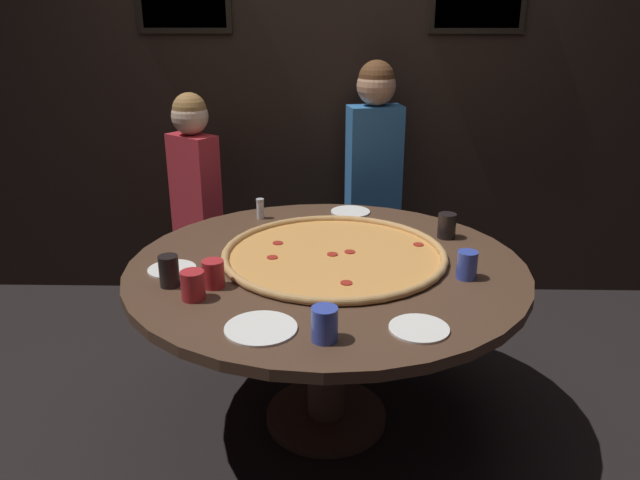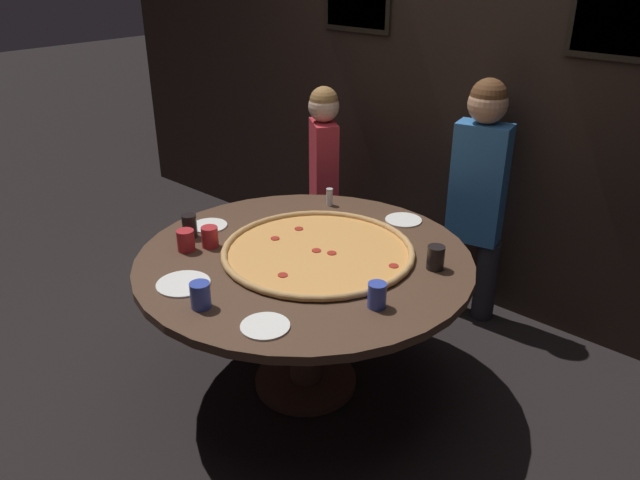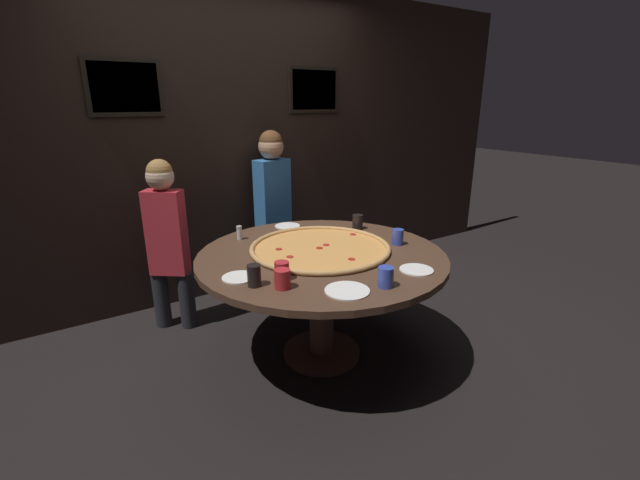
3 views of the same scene
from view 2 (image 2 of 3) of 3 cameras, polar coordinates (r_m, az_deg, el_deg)
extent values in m
plane|color=black|center=(3.32, -1.31, -12.93)|extent=(24.00, 24.00, 0.00)
cube|color=black|center=(3.80, 13.32, 13.33)|extent=(6.40, 0.06, 2.60)
cube|color=black|center=(3.39, 26.12, 17.83)|extent=(0.52, 0.02, 0.40)
cube|color=#B2A893|center=(3.38, 26.08, 17.83)|extent=(0.46, 0.01, 0.34)
cylinder|color=#4C3323|center=(2.92, -1.45, -1.82)|extent=(1.57, 1.57, 0.04)
cylinder|color=#4C3323|center=(3.11, -1.37, -7.88)|extent=(0.16, 0.16, 0.70)
cylinder|color=#4C3323|center=(3.30, -1.31, -12.65)|extent=(0.52, 0.52, 0.04)
cylinder|color=#E0994C|center=(2.94, -0.19, -1.12)|extent=(0.87, 0.87, 0.01)
torus|color=tan|center=(2.93, -0.19, -0.95)|extent=(0.91, 0.91, 0.03)
cylinder|color=#A8281E|center=(2.93, -0.33, -0.96)|extent=(0.04, 0.04, 0.00)
cylinder|color=#A8281E|center=(3.16, -1.95, 1.04)|extent=(0.04, 0.04, 0.00)
cylinder|color=#A8281E|center=(2.91, 1.08, -1.19)|extent=(0.04, 0.04, 0.00)
cylinder|color=#A8281E|center=(2.82, 6.75, -2.36)|extent=(0.04, 0.04, 0.00)
cylinder|color=#A8281E|center=(2.73, -3.43, -3.22)|extent=(0.04, 0.04, 0.00)
cylinder|color=#A8281E|center=(3.06, -4.13, 0.15)|extent=(0.04, 0.04, 0.00)
cylinder|color=#B22328|center=(3.03, -10.04, 0.28)|extent=(0.08, 0.08, 0.10)
cylinder|color=#384CB7|center=(2.54, -10.95, -4.94)|extent=(0.08, 0.08, 0.11)
cylinder|color=black|center=(2.83, 10.53, -1.59)|extent=(0.08, 0.08, 0.11)
cylinder|color=#384CB7|center=(2.51, 5.23, -5.04)|extent=(0.08, 0.08, 0.11)
cylinder|color=black|center=(3.15, -11.83, 1.27)|extent=(0.07, 0.07, 0.12)
cylinder|color=#B22328|center=(3.01, -12.17, -0.04)|extent=(0.08, 0.08, 0.10)
cylinder|color=white|center=(2.41, -5.04, -7.85)|extent=(0.19, 0.19, 0.01)
cylinder|color=white|center=(2.74, -12.39, -3.93)|extent=(0.23, 0.23, 0.01)
cylinder|color=white|center=(3.27, -10.09, 1.30)|extent=(0.18, 0.18, 0.01)
cylinder|color=white|center=(3.31, 7.64, 1.82)|extent=(0.19, 0.19, 0.01)
cylinder|color=silver|center=(3.47, 0.87, 3.87)|extent=(0.04, 0.04, 0.08)
cylinder|color=#B7B7BC|center=(3.45, 0.88, 4.62)|extent=(0.04, 0.04, 0.01)
cylinder|color=#232328|center=(4.12, 0.59, -0.99)|extent=(0.17, 0.17, 0.44)
cylinder|color=#232328|center=(4.29, 0.06, 0.18)|extent=(0.17, 0.17, 0.44)
cube|color=red|center=(4.00, 0.34, 6.46)|extent=(0.30, 0.27, 0.62)
sphere|color=beige|center=(3.89, 0.35, 12.12)|extent=(0.19, 0.19, 0.19)
sphere|color=#9E703D|center=(3.88, 0.35, 12.60)|extent=(0.18, 0.18, 0.18)
cylinder|color=#232328|center=(3.84, 14.92, -3.60)|extent=(0.16, 0.16, 0.49)
cylinder|color=#232328|center=(3.89, 11.80, -2.86)|extent=(0.16, 0.16, 0.49)
cube|color=#3370B2|center=(3.62, 14.29, 5.00)|extent=(0.32, 0.22, 0.69)
sphere|color=tan|center=(3.50, 15.09, 11.94)|extent=(0.21, 0.21, 0.21)
sphere|color=brown|center=(3.49, 15.17, 12.53)|extent=(0.20, 0.20, 0.20)
camera|label=1|loc=(1.85, -58.67, 1.49)|focal=35.00mm
camera|label=3|loc=(3.22, -52.79, 8.58)|focal=24.00mm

